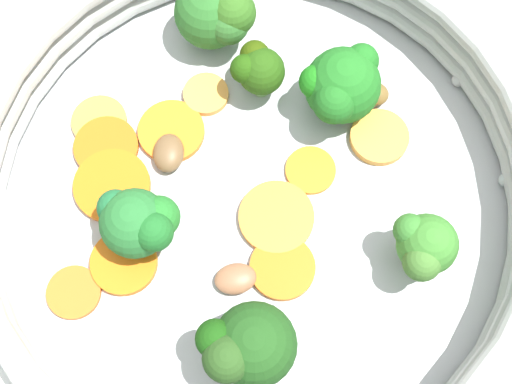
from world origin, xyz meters
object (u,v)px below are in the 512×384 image
(carrot_slice_6, at_px, (276,217))
(broccoli_floret_1, at_px, (248,346))
(carrot_slice_9, at_px, (379,137))
(mushroom_piece_1, at_px, (371,93))
(carrot_slice_0, at_px, (106,147))
(broccoli_floret_3, at_px, (216,15))
(carrot_slice_8, at_px, (124,262))
(broccoli_floret_0, at_px, (258,68))
(broccoli_floret_2, at_px, (424,246))
(mushroom_piece_2, at_px, (240,280))
(carrot_slice_2, at_px, (171,131))
(carrot_slice_7, at_px, (99,121))
(carrot_slice_1, at_px, (310,170))
(skillet, at_px, (256,203))
(mushroom_piece_0, at_px, (169,153))
(carrot_slice_5, at_px, (282,268))
(carrot_slice_3, at_px, (112,186))
(carrot_slice_10, at_px, (74,292))
(carrot_slice_4, at_px, (206,94))
(broccoli_floret_5, at_px, (341,86))
(broccoli_floret_4, at_px, (139,222))

(carrot_slice_6, xyz_separation_m, broccoli_floret_1, (0.08, 0.00, 0.03))
(carrot_slice_9, relative_size, mushroom_piece_1, 1.61)
(carrot_slice_0, xyz_separation_m, broccoli_floret_1, (0.10, 0.12, 0.03))
(broccoli_floret_3, bearing_deg, carrot_slice_8, -5.62)
(carrot_slice_0, distance_m, carrot_slice_9, 0.17)
(carrot_slice_9, distance_m, broccoli_floret_0, 0.09)
(broccoli_floret_2, xyz_separation_m, mushroom_piece_2, (0.04, -0.10, -0.02))
(carrot_slice_2, distance_m, carrot_slice_7, 0.05)
(broccoli_floret_1, bearing_deg, carrot_slice_1, 174.66)
(broccoli_floret_3, bearing_deg, mushroom_piece_1, 79.25)
(broccoli_floret_1, xyz_separation_m, mushroom_piece_2, (-0.04, -0.01, -0.03))
(skillet, bearing_deg, broccoli_floret_0, -167.26)
(carrot_slice_9, height_order, mushroom_piece_0, mushroom_piece_0)
(carrot_slice_0, height_order, mushroom_piece_0, mushroom_piece_0)
(carrot_slice_1, height_order, carrot_slice_5, carrot_slice_5)
(carrot_slice_0, height_order, carrot_slice_3, same)
(broccoli_floret_0, xyz_separation_m, broccoli_floret_2, (0.09, 0.12, 0.00))
(carrot_slice_8, bearing_deg, carrot_slice_10, -44.40)
(mushroom_piece_0, bearing_deg, carrot_slice_4, 166.21)
(broccoli_floret_1, bearing_deg, skillet, -169.08)
(carrot_slice_0, height_order, broccoli_floret_5, broccoli_floret_5)
(mushroom_piece_1, bearing_deg, carrot_slice_6, -23.31)
(carrot_slice_4, height_order, broccoli_floret_5, broccoli_floret_5)
(carrot_slice_10, bearing_deg, carrot_slice_1, 132.14)
(carrot_slice_0, height_order, broccoli_floret_1, broccoli_floret_1)
(carrot_slice_2, distance_m, carrot_slice_4, 0.03)
(carrot_slice_2, bearing_deg, carrot_slice_0, -61.85)
(broccoli_floret_3, bearing_deg, broccoli_floret_1, 19.23)
(carrot_slice_10, distance_m, mushroom_piece_0, 0.10)
(carrot_slice_5, distance_m, broccoli_floret_5, 0.12)
(skillet, relative_size, broccoli_floret_1, 6.12)
(carrot_slice_0, bearing_deg, carrot_slice_5, 68.11)
(carrot_slice_3, distance_m, broccoli_floret_1, 0.14)
(carrot_slice_1, height_order, mushroom_piece_2, mushroom_piece_2)
(broccoli_floret_1, relative_size, mushroom_piece_2, 2.10)
(skillet, relative_size, broccoli_floret_4, 6.52)
(carrot_slice_3, height_order, broccoli_floret_2, broccoli_floret_2)
(carrot_slice_9, height_order, mushroom_piece_1, mushroom_piece_1)
(broccoli_floret_2, xyz_separation_m, mushroom_piece_1, (-0.10, -0.05, -0.02))
(carrot_slice_0, xyz_separation_m, carrot_slice_1, (-0.01, 0.13, -0.00))
(mushroom_piece_1, bearing_deg, carrot_slice_5, -13.64)
(carrot_slice_2, distance_m, carrot_slice_5, 0.11)
(carrot_slice_0, relative_size, broccoli_floret_3, 0.76)
(carrot_slice_1, height_order, carrot_slice_4, carrot_slice_4)
(skillet, xyz_separation_m, carrot_slice_6, (0.01, 0.01, 0.01))
(broccoli_floret_2, height_order, mushroom_piece_2, broccoli_floret_2)
(carrot_slice_2, bearing_deg, carrot_slice_1, 86.78)
(carrot_slice_6, xyz_separation_m, mushroom_piece_0, (-0.02, -0.07, 0.00))
(broccoli_floret_2, bearing_deg, broccoli_floret_0, -127.60)
(carrot_slice_5, bearing_deg, carrot_slice_1, 177.06)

